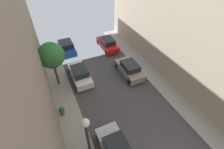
# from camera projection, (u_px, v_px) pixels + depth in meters

# --- Properties ---
(parked_car_left_4) EXTENTS (1.78, 4.20, 1.57)m
(parked_car_left_4) POSITION_uv_depth(u_px,v_px,m) (80.00, 74.00, 18.13)
(parked_car_left_4) COLOR white
(parked_car_left_4) RESTS_ON ground
(parked_car_left_5) EXTENTS (1.78, 4.20, 1.57)m
(parked_car_left_5) POSITION_uv_depth(u_px,v_px,m) (67.00, 47.00, 22.51)
(parked_car_left_5) COLOR #194799
(parked_car_left_5) RESTS_ON ground
(parked_car_right_1) EXTENTS (1.78, 4.20, 1.57)m
(parked_car_right_1) POSITION_uv_depth(u_px,v_px,m) (129.00, 69.00, 18.82)
(parked_car_right_1) COLOR gray
(parked_car_right_1) RESTS_ON ground
(parked_car_right_2) EXTENTS (1.78, 4.20, 1.57)m
(parked_car_right_2) POSITION_uv_depth(u_px,v_px,m) (107.00, 44.00, 23.18)
(parked_car_right_2) COLOR red
(parked_car_right_2) RESTS_ON ground
(street_tree_2) EXTENTS (2.50, 2.50, 4.87)m
(street_tree_2) POSITION_uv_depth(u_px,v_px,m) (51.00, 56.00, 15.51)
(street_tree_2) COLOR brown
(street_tree_2) RESTS_ON sidewalk_left
(potted_plant_0) EXTENTS (0.51, 0.51, 0.87)m
(potted_plant_0) POSITION_uv_depth(u_px,v_px,m) (62.00, 110.00, 14.52)
(potted_plant_0) COLOR brown
(potted_plant_0) RESTS_ON sidewalk_left
(lamp_post) EXTENTS (0.44, 0.44, 5.95)m
(lamp_post) POSITION_uv_depth(u_px,v_px,m) (89.00, 143.00, 8.72)
(lamp_post) COLOR #333338
(lamp_post) RESTS_ON sidewalk_left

